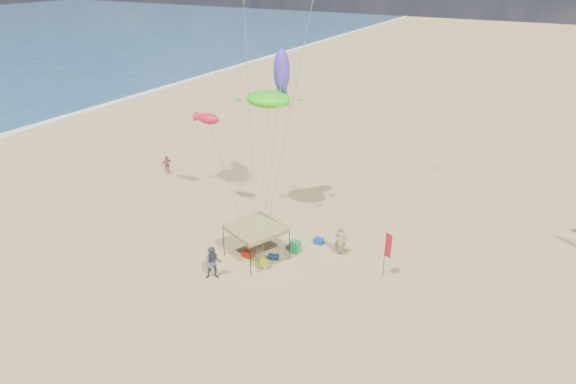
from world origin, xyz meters
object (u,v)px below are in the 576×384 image
Objects in this scene: canopy_tent at (255,214)px; beach_cart at (261,263)px; person_near_a at (340,240)px; person_far_a at (167,165)px; person_near_b at (213,263)px; chair_yellow at (245,229)px; feather_flag at (387,248)px; cooler_red at (247,254)px; person_near_c at (245,230)px; chair_green at (295,247)px; cooler_blue at (319,241)px.

canopy_tent is 2.75m from beach_cart.
person_far_a is (-17.00, 4.42, -0.21)m from person_near_a.
canopy_tent reaches higher than person_near_b.
chair_yellow is at bearing -16.22° from person_near_a.
cooler_red is at bearing -166.02° from feather_flag.
canopy_tent reaches higher than chair_yellow.
person_far_a is at bearing 149.71° from cooler_red.
person_near_c is at bearing 144.62° from canopy_tent.
chair_yellow is (-2.11, 1.91, -2.44)m from canopy_tent.
person_far_a is (-12.96, 7.05, -2.03)m from canopy_tent.
canopy_tent is at bearing 124.12° from person_near_c.
person_near_a is at bearing 14.48° from person_near_b.
chair_yellow is (-3.76, 0.32, 0.00)m from chair_green.
person_far_a reaches higher than chair_yellow.
cooler_red is 4.45m from cooler_blue.
feather_flag is 8.63m from person_near_c.
cooler_blue reaches higher than beach_cart.
chair_green is at bearing -118.13° from cooler_blue.
canopy_tent reaches higher than beach_cart.
person_near_a is at bearing -83.87° from person_far_a.
cooler_blue is at bearing 27.07° from person_near_b.
feather_flag reaches higher than cooler_red.
cooler_blue is (2.46, 3.09, -2.60)m from canopy_tent.
chair_green reaches higher than beach_cart.
person_far_a is at bearing 159.53° from chair_green.
feather_flag is 1.46× the size of person_near_b.
chair_green is at bearing 26.66° from person_near_b.
person_near_b reaches higher than cooler_red.
person_far_a is at bearing -37.44° from person_near_a.
feather_flag reaches higher than beach_cart.
chair_yellow is at bearing 175.12° from chair_green.
person_near_c is (0.67, -0.89, 0.52)m from chair_yellow.
feather_flag reaches higher than chair_yellow.
canopy_tent is 14.89m from person_far_a.
canopy_tent is 2.62× the size of person_near_a.
person_near_c is (-1.44, 1.02, -1.92)m from canopy_tent.
person_near_c reaches higher than cooler_blue.
beach_cart is at bearing 121.56° from person_near_c.
cooler_red is (-7.63, -1.90, -1.66)m from feather_flag.
beach_cart is 2.82m from person_near_b.
cooler_blue is 4.71m from chair_yellow.
beach_cart is at bearing -18.90° from cooler_red.
canopy_tent is at bearing 10.17° from person_near_a.
canopy_tent is 7.36m from feather_flag.
cooler_blue is 4.46m from person_near_c.
person_near_b is at bearing 77.49° from person_near_c.
person_far_a is at bearing 151.47° from canopy_tent.
person_near_c is (-3.89, -2.07, 0.68)m from cooler_blue.
chair_yellow is at bearing 137.63° from beach_cart.
person_near_b is 15.61m from person_far_a.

